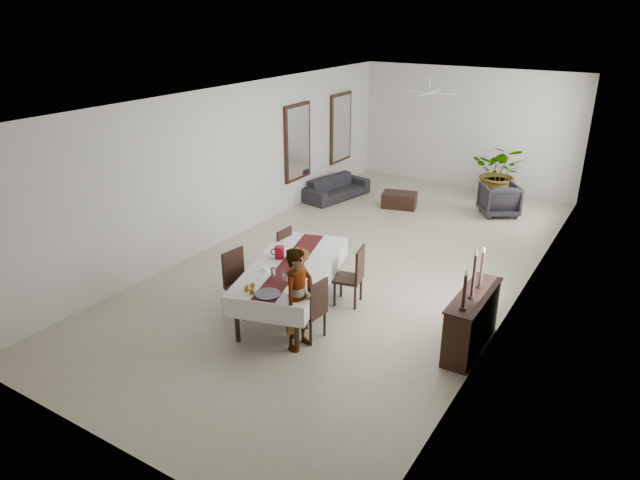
{
  "coord_description": "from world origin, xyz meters",
  "views": [
    {
      "loc": [
        4.68,
        -9.12,
        4.64
      ],
      "look_at": [
        0.08,
        -1.68,
        1.05
      ],
      "focal_mm": 32.0,
      "sensor_mm": 36.0,
      "label": 1
    }
  ],
  "objects_px": {
    "dining_table_top": "(292,266)",
    "woman": "(299,299)",
    "sideboard_body": "(471,322)",
    "red_pitcher": "(279,252)",
    "sofa": "(337,188)"
  },
  "relations": [
    {
      "from": "woman",
      "to": "sofa",
      "type": "xyz_separation_m",
      "value": [
        -3.08,
        6.38,
        -0.5
      ]
    },
    {
      "from": "dining_table_top",
      "to": "sideboard_body",
      "type": "distance_m",
      "value": 2.92
    },
    {
      "from": "red_pitcher",
      "to": "sideboard_body",
      "type": "height_order",
      "value": "red_pitcher"
    },
    {
      "from": "dining_table_top",
      "to": "sideboard_body",
      "type": "xyz_separation_m",
      "value": [
        2.88,
        0.37,
        -0.33
      ]
    },
    {
      "from": "red_pitcher",
      "to": "sofa",
      "type": "distance_m",
      "value": 5.81
    },
    {
      "from": "sideboard_body",
      "to": "sofa",
      "type": "xyz_separation_m",
      "value": [
        -5.22,
        5.11,
        -0.15
      ]
    },
    {
      "from": "woman",
      "to": "sideboard_body",
      "type": "xyz_separation_m",
      "value": [
        2.14,
        1.28,
        -0.35
      ]
    },
    {
      "from": "dining_table_top",
      "to": "woman",
      "type": "relative_size",
      "value": 1.62
    },
    {
      "from": "red_pitcher",
      "to": "dining_table_top",
      "type": "bearing_deg",
      "value": -14.76
    },
    {
      "from": "dining_table_top",
      "to": "sideboard_body",
      "type": "height_order",
      "value": "sideboard_body"
    },
    {
      "from": "dining_table_top",
      "to": "sofa",
      "type": "height_order",
      "value": "dining_table_top"
    },
    {
      "from": "dining_table_top",
      "to": "red_pitcher",
      "type": "distance_m",
      "value": 0.34
    },
    {
      "from": "sideboard_body",
      "to": "sofa",
      "type": "relative_size",
      "value": 0.76
    },
    {
      "from": "red_pitcher",
      "to": "sofa",
      "type": "bearing_deg",
      "value": 110.72
    },
    {
      "from": "sideboard_body",
      "to": "woman",
      "type": "bearing_deg",
      "value": -149.15
    }
  ]
}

